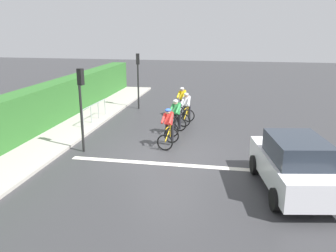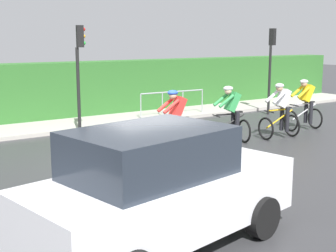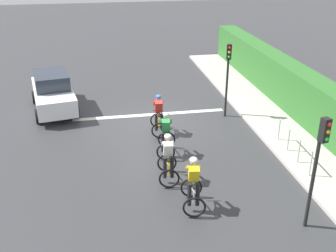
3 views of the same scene
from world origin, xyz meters
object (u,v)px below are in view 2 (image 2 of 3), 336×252
object	(u,v)px
traffic_light_far_junction	(271,58)
pedestrian_railing_kerbside	(173,98)
cyclist_fourth	(176,123)
traffic_light_near_crossing	(80,64)
cyclist_lead	(305,106)
car_white	(160,189)
cyclist_mid	(230,116)
cyclist_second	(281,112)

from	to	relation	value
traffic_light_far_junction	pedestrian_railing_kerbside	xyz separation A→B (m)	(-1.37, -3.71, -1.47)
cyclist_fourth	traffic_light_near_crossing	world-z (taller)	traffic_light_near_crossing
cyclist_lead	car_white	size ratio (longest dim) A/B	0.38
traffic_light_far_junction	cyclist_fourth	bearing A→B (deg)	-65.20
cyclist_mid	car_white	size ratio (longest dim) A/B	0.38
car_white	pedestrian_railing_kerbside	distance (m)	11.06
cyclist_second	cyclist_fourth	distance (m)	3.66
cyclist_lead	pedestrian_railing_kerbside	size ratio (longest dim) A/B	0.60
cyclist_lead	traffic_light_far_junction	bearing A→B (deg)	153.71
cyclist_second	cyclist_fourth	bearing A→B (deg)	-94.17
cyclist_second	car_white	world-z (taller)	car_white
cyclist_mid	pedestrian_railing_kerbside	world-z (taller)	cyclist_mid
cyclist_second	traffic_light_near_crossing	distance (m)	6.17
cyclist_second	pedestrian_railing_kerbside	size ratio (longest dim) A/B	0.60
cyclist_second	cyclist_fourth	size ratio (longest dim) A/B	1.00
cyclist_mid	pedestrian_railing_kerbside	bearing A→B (deg)	165.53
cyclist_second	car_white	size ratio (longest dim) A/B	0.38
car_white	pedestrian_railing_kerbside	world-z (taller)	car_white
cyclist_lead	cyclist_mid	xyz separation A→B (m)	(0.21, -3.43, 0.00)
cyclist_lead	cyclist_mid	world-z (taller)	same
cyclist_lead	cyclist_fourth	bearing A→B (deg)	-87.97
cyclist_fourth	pedestrian_railing_kerbside	xyz separation A→B (m)	(-4.48, 3.03, -0.04)
cyclist_second	cyclist_fourth	world-z (taller)	same
cyclist_lead	car_white	bearing A→B (deg)	-61.90
traffic_light_near_crossing	pedestrian_railing_kerbside	xyz separation A→B (m)	(-1.23, 4.23, -1.47)
cyclist_fourth	car_white	world-z (taller)	car_white
cyclist_lead	car_white	world-z (taller)	car_white
cyclist_second	pedestrian_railing_kerbside	distance (m)	4.79
cyclist_fourth	pedestrian_railing_kerbside	bearing A→B (deg)	145.94
car_white	traffic_light_near_crossing	distance (m)	8.16
cyclist_second	traffic_light_far_junction	distance (m)	4.80
cyclist_mid	traffic_light_near_crossing	world-z (taller)	traffic_light_near_crossing
cyclist_mid	traffic_light_near_crossing	size ratio (longest dim) A/B	0.50
traffic_light_near_crossing	cyclist_fourth	bearing A→B (deg)	20.33
cyclist_mid	cyclist_fourth	world-z (taller)	same
traffic_light_far_junction	pedestrian_railing_kerbside	size ratio (longest dim) A/B	1.21
cyclist_second	traffic_light_near_crossing	bearing A→B (deg)	-125.91
cyclist_mid	cyclist_lead	bearing A→B (deg)	93.49
car_white	traffic_light_far_junction	bearing A→B (deg)	126.70
cyclist_mid	traffic_light_far_junction	world-z (taller)	traffic_light_far_junction
cyclist_lead	traffic_light_near_crossing	xyz separation A→B (m)	(-3.06, -6.50, 1.43)
pedestrian_railing_kerbside	cyclist_second	bearing A→B (deg)	7.49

